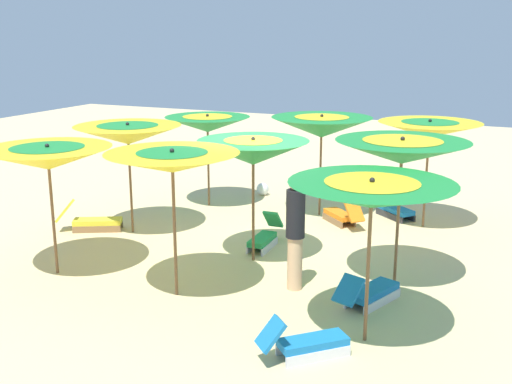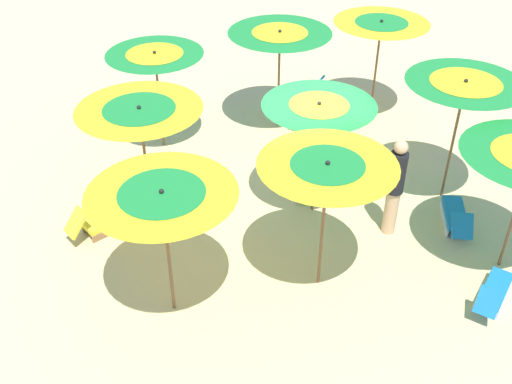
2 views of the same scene
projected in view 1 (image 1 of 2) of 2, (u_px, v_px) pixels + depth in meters
ground at (258, 252)px, 11.80m from camera, size 37.30×37.30×0.04m
beach_umbrella_0 at (208, 124)px, 14.44m from camera, size 1.96×1.96×2.18m
beach_umbrella_1 at (128, 134)px, 12.43m from camera, size 2.12×2.12×2.27m
beach_umbrella_2 at (48, 158)px, 10.24m from camera, size 2.09×2.09×2.25m
beach_umbrella_3 at (322, 127)px, 13.66m from camera, size 2.21×2.21×2.27m
beach_umbrella_4 at (253, 152)px, 10.84m from camera, size 1.95×1.95×2.26m
beach_umbrella_5 at (172, 162)px, 9.33m from camera, size 2.03×2.03×2.33m
beach_umbrella_6 at (429, 129)px, 12.78m from camera, size 2.09×2.09×2.29m
beach_umbrella_7 at (402, 152)px, 9.67m from camera, size 2.07×2.07×2.45m
beach_umbrella_8 at (372, 195)px, 7.91m from camera, size 2.13×2.13×2.24m
lounger_0 at (264, 236)px, 11.98m from camera, size 1.18×0.36×0.62m
lounger_1 at (369, 292)px, 9.45m from camera, size 1.35×0.80×0.58m
lounger_2 at (342, 215)px, 13.39m from camera, size 1.07×1.11×0.65m
lounger_3 at (392, 207)px, 13.97m from camera, size 1.06×1.19×0.71m
lounger_4 at (307, 342)px, 7.93m from camera, size 1.08×1.09×0.59m
lounger_5 at (92, 221)px, 12.99m from camera, size 0.94×1.34×0.64m
beachgoer_0 at (295, 230)px, 9.84m from camera, size 0.30×0.30×1.87m
beach_ball at (263, 189)px, 15.80m from camera, size 0.31×0.31×0.31m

